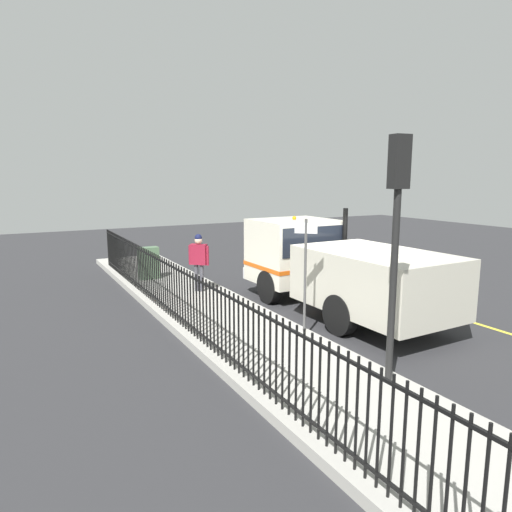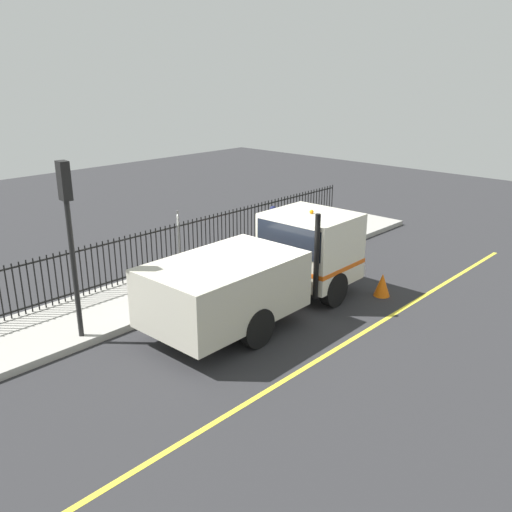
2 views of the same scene
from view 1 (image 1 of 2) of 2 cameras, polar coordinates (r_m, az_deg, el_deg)
ground_plane at (r=12.42m, az=10.92°, el=-7.37°), size 48.19×48.19×0.00m
sidewalk_slab at (r=10.79m, az=-1.93°, el=-9.35°), size 2.67×21.90×0.18m
lane_marking at (r=14.11m, az=18.92°, el=-5.63°), size 0.12×19.71×0.01m
work_truck at (r=12.69m, az=8.94°, el=-0.84°), size 2.47×6.60×2.73m
worker_standing at (r=14.00m, az=-7.09°, el=-0.06°), size 0.51×0.50×1.75m
iron_fence at (r=10.11m, az=-7.71°, el=-5.95°), size 0.04×18.65×1.42m
traffic_light_near at (r=7.79m, az=17.00°, el=5.40°), size 0.32×0.24×4.10m
utility_cabinet at (r=16.11m, az=-13.11°, el=-0.85°), size 0.66×0.36×1.09m
traffic_cone at (r=16.11m, az=7.15°, el=-2.09°), size 0.46×0.46×0.66m
street_sign at (r=10.28m, az=6.12°, el=-0.78°), size 0.39×0.36×2.53m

